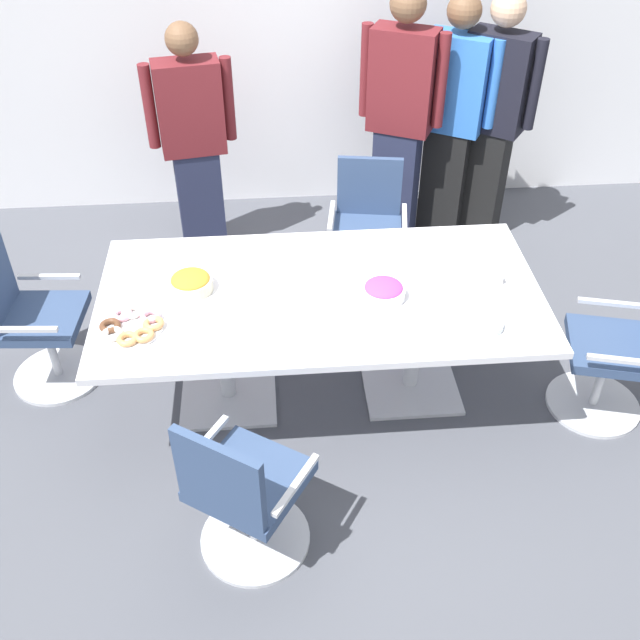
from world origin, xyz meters
name	(u,v)px	position (x,y,z in m)	size (l,w,h in m)	color
ground_plane	(320,391)	(0.00, 0.00, -0.01)	(10.00, 10.00, 0.01)	#4C4F56
back_wall	(294,27)	(0.00, 2.40, 1.40)	(8.00, 0.10, 2.80)	white
conference_table	(320,310)	(0.00, 0.00, 0.63)	(2.40, 1.20, 0.75)	silver
office_chair_0	(619,355)	(1.65, -0.27, 0.41)	(0.66, 0.66, 0.91)	silver
office_chair_1	(367,235)	(0.41, 1.07, 0.41)	(0.62, 0.62, 0.91)	silver
office_chair_2	(35,325)	(-1.65, 0.26, 0.41)	(0.58, 0.58, 0.91)	silver
office_chair_3	(244,496)	(-0.43, -1.06, 0.41)	(0.75, 0.75, 0.91)	silver
person_standing_0	(194,141)	(-0.75, 1.64, 0.88)	(0.61, 0.29, 1.69)	#232842
person_standing_1	(400,117)	(0.70, 1.68, 0.99)	(0.58, 0.39, 1.87)	#232842
person_standing_2	(452,118)	(1.09, 1.73, 0.94)	(0.57, 0.41, 1.80)	black
person_standing_3	(492,117)	(1.37, 1.69, 0.95)	(0.54, 0.44, 1.82)	black
snack_bowl_chips_orange	(191,282)	(-0.69, 0.07, 0.80)	(0.24, 0.24, 0.10)	beige
snack_bowl_candy_mix	(384,290)	(0.33, -0.08, 0.80)	(0.23, 0.23, 0.09)	white
donut_platter	(132,326)	(-0.98, -0.24, 0.77)	(0.33, 0.32, 0.04)	white
plate_stack	(484,324)	(0.81, -0.36, 0.77)	(0.19, 0.19, 0.04)	white
napkin_pile	(481,270)	(0.90, 0.07, 0.79)	(0.20, 0.20, 0.08)	white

